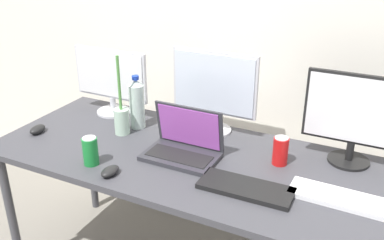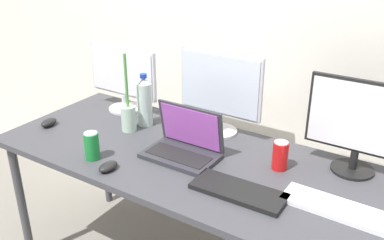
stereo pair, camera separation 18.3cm
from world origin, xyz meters
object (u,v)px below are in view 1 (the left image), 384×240
Objects in this scene: monitor_center at (214,89)px; keyboard_main at (340,198)px; mouse_by_laptop at (37,129)px; soda_can_by_laptop at (90,151)px; monitor_right at (356,116)px; laptop_silver at (184,145)px; monitor_left at (111,79)px; keyboard_aux at (246,188)px; bamboo_vase at (122,119)px; mouse_by_keyboard at (110,171)px; work_desk at (192,168)px; soda_can_near_keyboard at (280,151)px; water_bottle at (137,104)px.

monitor_center is 0.78m from keyboard_main.
soda_can_by_laptop is (0.43, -0.13, 0.04)m from mouse_by_laptop.
monitor_center reaches higher than monitor_right.
mouse_by_laptop is (-0.76, -0.12, -0.03)m from laptop_silver.
monitor_right is at bearing 0.25° from monitor_left.
keyboard_aux is 3.90× the size of mouse_by_laptop.
monitor_left reaches higher than keyboard_aux.
soda_can_by_laptop is at bearing -122.60° from monitor_center.
keyboard_main is 0.95× the size of bamboo_vase.
laptop_silver is 0.69m from keyboard_main.
monitor_center is at bearing 72.08° from mouse_by_keyboard.
work_desk is at bearing 153.43° from keyboard_aux.
laptop_silver is 0.77m from mouse_by_laptop.
monitor_left is 1.17× the size of keyboard_main.
soda_can_near_keyboard and soda_can_by_laptop have the same top height.
mouse_by_laptop is at bearing 163.83° from soda_can_by_laptop.
monitor_left is 1.31m from keyboard_main.
soda_can_by_laptop is at bearing -172.35° from keyboard_aux.
keyboard_main is 2.99× the size of soda_can_near_keyboard.
monitor_right reaches higher than monitor_left.
work_desk is 0.40m from soda_can_near_keyboard.
monitor_right is at bearing 50.36° from keyboard_aux.
bamboo_vase reaches higher than laptop_silver.
mouse_by_laptop is 0.45m from soda_can_by_laptop.
work_desk is at bearing 176.28° from keyboard_main.
bamboo_vase is (-0.38, 0.07, 0.02)m from laptop_silver.
mouse_by_keyboard is at bearing -110.53° from monitor_center.
work_desk is 4.33× the size of monitor_right.
soda_can_near_keyboard is at bearing 26.47° from soda_can_by_laptop.
water_bottle is (-0.35, 0.16, 0.07)m from laptop_silver.
keyboard_aux is 0.93× the size of bamboo_vase.
monitor_right is 1.04m from mouse_by_keyboard.
mouse_by_laptop is 1.19m from soda_can_near_keyboard.
monitor_left is at bearing 157.27° from work_desk.
bamboo_vase is (-0.18, 0.35, 0.06)m from mouse_by_keyboard.
monitor_right is 4.52× the size of mouse_by_laptop.
work_desk is at bearing -22.22° from water_bottle.
keyboard_main is at bearing -3.47° from mouse_by_laptop.
laptop_silver is 0.37m from keyboard_aux.
laptop_silver reaches higher than mouse_by_keyboard.
water_bottle reaches higher than laptop_silver.
monitor_center is 0.64m from mouse_by_keyboard.
soda_can_near_keyboard is at bearing 3.76° from bamboo_vase.
monitor_left is 0.65m from laptop_silver.
soda_can_by_laptop is at bearing -168.03° from keyboard_main.
mouse_by_laptop is at bearing -116.04° from monitor_left.
laptop_silver reaches higher than mouse_by_laptop.
monitor_left is at bearing 127.36° from mouse_by_keyboard.
work_desk is 0.46m from water_bottle.
keyboard_aux is 0.75m from bamboo_vase.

